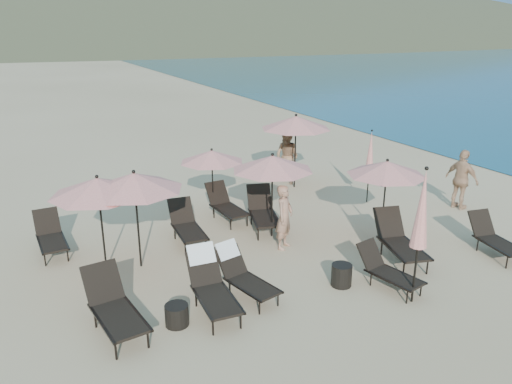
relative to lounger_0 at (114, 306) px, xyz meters
name	(u,v)px	position (x,y,z in m)	size (l,w,h in m)	color
ground	(355,281)	(5.03, -0.47, -0.49)	(800.00, 800.00, 0.00)	#D6BA8C
lounger_0	(114,306)	(0.00, 0.00, 0.00)	(0.92, 1.88, 1.04)	black
lounger_1	(211,284)	(1.85, -0.07, 0.04)	(0.74, 1.79, 1.10)	black
lounger_2	(243,274)	(2.63, 0.13, -0.02)	(0.92, 1.66, 0.98)	black
lounger_3	(387,270)	(5.49, -0.93, -0.09)	(0.85, 1.56, 0.85)	black
lounger_4	(399,240)	(6.62, 0.00, 0.00)	(1.13, 1.93, 1.05)	black
lounger_5	(495,238)	(8.88, -0.82, -0.06)	(0.87, 1.66, 0.91)	black
lounger_6	(51,235)	(-0.73, 4.05, -0.06)	(0.67, 1.62, 0.92)	black
lounger_7	(187,225)	(2.45, 3.18, -0.04)	(0.73, 1.71, 0.96)	black
lounger_8	(226,204)	(3.95, 4.16, -0.04)	(0.76, 1.70, 0.95)	black
lounger_9	(263,211)	(4.61, 3.14, -0.01)	(1.15, 1.90, 1.03)	black
umbrella_open_0	(134,182)	(1.03, 2.32, 1.56)	(2.15, 2.15, 2.32)	black
umbrella_open_1	(272,163)	(4.55, 2.50, 1.51)	(2.10, 2.10, 2.26)	black
umbrella_open_2	(387,168)	(7.06, 1.12, 1.42)	(2.00, 2.00, 2.15)	black
umbrella_open_3	(212,156)	(3.77, 4.68, 1.27)	(1.85, 1.85, 1.99)	black
umbrella_open_4	(296,123)	(7.22, 5.88, 1.75)	(2.35, 2.35, 2.53)	black
umbrella_open_5	(98,186)	(0.28, 2.50, 1.51)	(2.10, 2.10, 2.26)	black
umbrella_closed_0	(422,210)	(5.56, -1.65, 1.49)	(0.33, 0.33, 2.83)	black
umbrella_closed_1	(370,152)	(8.48, 3.53, 1.13)	(0.27, 0.27, 2.32)	black
side_table_0	(177,315)	(1.05, -0.35, -0.28)	(0.45, 0.45, 0.41)	black
side_table_1	(342,275)	(4.66, -0.47, -0.24)	(0.44, 0.44, 0.48)	black
beachgoer_a	(284,217)	(4.50, 1.74, 0.33)	(0.59, 0.39, 1.63)	#A8765B
beachgoer_b	(287,157)	(7.20, 6.38, 0.46)	(0.92, 0.71, 1.89)	#9B7250
beachgoer_c	(462,180)	(10.63, 1.86, 0.42)	(1.07, 0.44, 1.82)	tan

